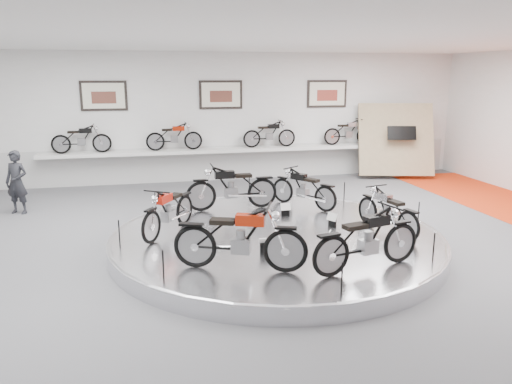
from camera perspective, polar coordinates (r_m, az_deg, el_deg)
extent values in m
plane|color=#535356|center=(9.59, 2.81, -6.94)|extent=(16.00, 16.00, 0.00)
plane|color=white|center=(9.02, 3.10, 17.64)|extent=(16.00, 16.00, 0.00)
plane|color=silver|center=(15.90, -4.02, 8.51)|extent=(16.00, 0.00, 16.00)
cube|color=#BCBCBA|center=(16.07, -3.92, 3.35)|extent=(15.68, 0.04, 1.10)
cylinder|color=silver|center=(9.81, 2.34, -5.53)|extent=(6.40, 6.40, 0.30)
torus|color=#B2B2BA|center=(9.77, 2.35, -4.87)|extent=(6.40, 6.40, 0.10)
cube|color=silver|center=(15.72, -3.79, 4.79)|extent=(11.00, 0.55, 0.10)
cube|color=#ECE9CC|center=(15.66, -17.01, 10.47)|extent=(1.35, 0.06, 0.88)
cube|color=#ECE9CC|center=(15.82, -4.04, 11.03)|extent=(1.35, 0.06, 0.88)
cube|color=#ECE9CC|center=(16.73, 8.12, 11.05)|extent=(1.35, 0.06, 0.88)
cube|color=tan|center=(16.94, 15.69, 5.79)|extent=(2.56, 1.52, 2.30)
imported|color=black|center=(13.37, -25.67, 1.02)|extent=(0.67, 0.56, 1.55)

